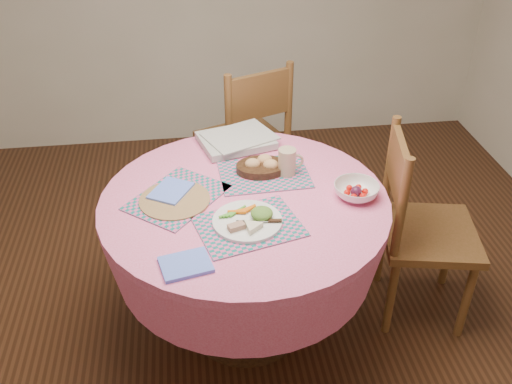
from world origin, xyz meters
TOP-DOWN VIEW (x-y plane):
  - ground at (0.00, 0.00)m, footprint 4.00×4.00m
  - dining_table at (0.00, 0.00)m, footprint 1.24×1.24m
  - chair_right at (0.82, 0.02)m, footprint 0.51×0.53m
  - chair_back at (0.13, 0.97)m, footprint 0.59×0.58m
  - placemat_front at (-0.01, -0.20)m, footprint 0.46×0.39m
  - placemat_left at (-0.28, 0.04)m, footprint 0.49×0.50m
  - placemat_back at (0.11, 0.18)m, footprint 0.41×0.32m
  - wicker_trivet at (-0.29, 0.02)m, footprint 0.30×0.30m
  - napkin_near at (-0.26, -0.40)m, footprint 0.21×0.18m
  - napkin_far at (-0.31, 0.08)m, footprint 0.21×0.23m
  - dinner_plate at (-0.00, -0.18)m, footprint 0.28×0.28m
  - bread_bowl at (0.10, 0.21)m, footprint 0.23×0.23m
  - latte_mug at (0.22, 0.17)m, footprint 0.12×0.08m
  - fruit_bowl at (0.47, -0.05)m, footprint 0.22×0.22m
  - newspaper_stack at (0.02, 0.48)m, footprint 0.42×0.36m

SIDE VIEW (x-z plane):
  - ground at x=0.00m, z-range 0.00..0.00m
  - chair_right at x=0.82m, z-range 0.02..1.00m
  - chair_back at x=0.13m, z-range 0.02..1.02m
  - dining_table at x=0.00m, z-range 0.18..0.93m
  - placemat_front at x=-0.01m, z-range 0.75..0.76m
  - placemat_left at x=-0.28m, z-range 0.75..0.76m
  - placemat_back at x=0.11m, z-range 0.75..0.76m
  - wicker_trivet at x=-0.29m, z-range 0.75..0.76m
  - napkin_near at x=-0.26m, z-range 0.75..0.76m
  - napkin_far at x=-0.31m, z-range 0.76..0.77m
  - dinner_plate at x=0.00m, z-range 0.75..0.80m
  - newspaper_stack at x=0.02m, z-range 0.76..0.80m
  - fruit_bowl at x=0.47m, z-range 0.75..0.81m
  - bread_bowl at x=0.10m, z-range 0.74..0.82m
  - latte_mug at x=0.22m, z-range 0.76..0.88m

